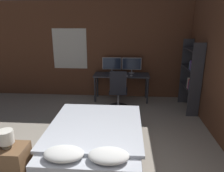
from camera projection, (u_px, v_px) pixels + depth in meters
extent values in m
cube|color=brown|center=(117.00, 51.00, 6.18)|extent=(12.00, 0.06, 2.70)
cube|color=silver|center=(70.00, 49.00, 6.22)|extent=(0.97, 0.01, 1.13)
cube|color=black|center=(70.00, 49.00, 6.23)|extent=(0.89, 0.01, 1.05)
cube|color=#2D2D33|center=(95.00, 147.00, 3.77)|extent=(1.53, 2.07, 0.22)
cube|color=silver|center=(95.00, 136.00, 3.70)|extent=(1.47, 2.01, 0.21)
cube|color=silver|center=(96.00, 125.00, 3.78)|extent=(1.57, 1.74, 0.05)
ellipsoid|color=white|center=(64.00, 154.00, 2.92)|extent=(0.55, 0.38, 0.13)
ellipsoid|color=white|center=(109.00, 156.00, 2.88)|extent=(0.55, 0.38, 0.13)
cube|color=brown|center=(10.00, 165.00, 3.03)|extent=(0.49, 0.38, 0.57)
cylinder|color=gray|center=(7.00, 147.00, 2.94)|extent=(0.13, 0.13, 0.01)
cylinder|color=gray|center=(7.00, 145.00, 2.93)|extent=(0.02, 0.02, 0.05)
cylinder|color=silver|center=(6.00, 137.00, 2.90)|extent=(0.20, 0.20, 0.18)
cube|color=#38383D|center=(121.00, 75.00, 6.02)|extent=(1.53, 0.56, 0.03)
cylinder|color=#2D2D33|center=(95.00, 90.00, 5.96)|extent=(0.05, 0.05, 0.72)
cylinder|color=#2D2D33|center=(148.00, 91.00, 5.86)|extent=(0.05, 0.05, 0.72)
cylinder|color=#2D2D33|center=(97.00, 85.00, 6.40)|extent=(0.05, 0.05, 0.72)
cylinder|color=#2D2D33|center=(146.00, 86.00, 6.31)|extent=(0.05, 0.05, 0.72)
cylinder|color=#B7B7BC|center=(112.00, 73.00, 6.21)|extent=(0.16, 0.16, 0.01)
cylinder|color=#B7B7BC|center=(112.00, 71.00, 6.19)|extent=(0.03, 0.03, 0.09)
cube|color=#B7B7BC|center=(112.00, 63.00, 6.13)|extent=(0.53, 0.03, 0.34)
cube|color=#232D42|center=(112.00, 63.00, 6.11)|extent=(0.50, 0.00, 0.31)
cylinder|color=#B7B7BC|center=(132.00, 73.00, 6.17)|extent=(0.16, 0.16, 0.01)
cylinder|color=#B7B7BC|center=(132.00, 71.00, 6.15)|extent=(0.03, 0.03, 0.09)
cube|color=#B7B7BC|center=(132.00, 64.00, 6.09)|extent=(0.53, 0.03, 0.34)
cube|color=#232D42|center=(132.00, 64.00, 6.08)|extent=(0.50, 0.00, 0.31)
cube|color=#B7B7BC|center=(121.00, 76.00, 5.85)|extent=(0.35, 0.13, 0.02)
ellipsoid|color=#B7B7BC|center=(131.00, 76.00, 5.83)|extent=(0.07, 0.05, 0.04)
cylinder|color=black|center=(118.00, 107.00, 5.68)|extent=(0.52, 0.52, 0.04)
cylinder|color=gray|center=(118.00, 99.00, 5.62)|extent=(0.05, 0.05, 0.38)
cube|color=black|center=(118.00, 91.00, 5.55)|extent=(0.45, 0.45, 0.07)
cube|color=black|center=(118.00, 82.00, 5.27)|extent=(0.40, 0.05, 0.53)
cube|color=#333338|center=(196.00, 81.00, 4.94)|extent=(0.28, 0.02, 1.73)
cube|color=#333338|center=(186.00, 72.00, 5.80)|extent=(0.28, 0.02, 1.73)
cube|color=#333338|center=(189.00, 86.00, 5.45)|extent=(0.28, 0.88, 0.02)
cube|color=#333338|center=(191.00, 68.00, 5.31)|extent=(0.28, 0.88, 0.02)
cube|color=#333338|center=(193.00, 49.00, 5.17)|extent=(0.28, 0.88, 0.02)
cube|color=#B2332D|center=(195.00, 86.00, 5.02)|extent=(0.23, 0.04, 0.25)
cube|color=#337042|center=(194.00, 86.00, 5.06)|extent=(0.23, 0.02, 0.23)
cube|color=#2D4784|center=(194.00, 85.00, 5.10)|extent=(0.23, 0.02, 0.23)
cube|color=#B2332D|center=(193.00, 84.00, 5.13)|extent=(0.23, 0.04, 0.25)
cube|color=#7A387F|center=(193.00, 85.00, 5.18)|extent=(0.23, 0.02, 0.18)
cube|color=#BCB29E|center=(192.00, 84.00, 5.20)|extent=(0.23, 0.02, 0.21)
cube|color=#BCB29E|center=(192.00, 83.00, 5.23)|extent=(0.23, 0.04, 0.26)
cube|color=gold|center=(197.00, 67.00, 4.88)|extent=(0.23, 0.02, 0.20)
cube|color=gold|center=(197.00, 65.00, 4.90)|extent=(0.23, 0.02, 0.27)
cube|color=teal|center=(196.00, 67.00, 4.95)|extent=(0.23, 0.03, 0.18)
cube|color=#7A387F|center=(196.00, 66.00, 4.98)|extent=(0.23, 0.03, 0.23)
cube|color=#2D4784|center=(195.00, 65.00, 5.02)|extent=(0.23, 0.02, 0.23)
cube|color=#7A387F|center=(195.00, 65.00, 5.04)|extent=(0.23, 0.02, 0.22)
cube|color=teal|center=(194.00, 66.00, 5.09)|extent=(0.23, 0.03, 0.18)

